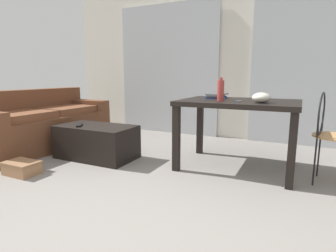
# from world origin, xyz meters

# --- Properties ---
(ground_plane) EXTENTS (8.08, 8.08, 0.00)m
(ground_plane) POSITION_xyz_m (0.00, 1.28, 0.00)
(ground_plane) COLOR gray
(wall_back) EXTENTS (6.13, 0.10, 2.70)m
(wall_back) POSITION_xyz_m (0.00, 3.37, 1.35)
(wall_back) COLOR silver
(wall_back) RESTS_ON ground
(curtains) EXTENTS (4.19, 0.03, 2.23)m
(curtains) POSITION_xyz_m (0.00, 3.28, 1.11)
(curtains) COLOR #B2B7BC
(curtains) RESTS_ON ground
(couch) EXTENTS (0.90, 1.91, 0.82)m
(couch) POSITION_xyz_m (-2.34, 1.55, 0.32)
(couch) COLOR brown
(couch) RESTS_ON ground
(coffee_table) EXTENTS (0.97, 0.53, 0.41)m
(coffee_table) POSITION_xyz_m (-1.27, 1.46, 0.21)
(coffee_table) COLOR black
(coffee_table) RESTS_ON ground
(craft_table) EXTENTS (1.23, 0.86, 0.76)m
(craft_table) POSITION_xyz_m (0.38, 1.84, 0.65)
(craft_table) COLOR black
(craft_table) RESTS_ON ground
(wire_chair) EXTENTS (0.41, 0.43, 0.87)m
(wire_chair) POSITION_xyz_m (1.24, 1.78, 0.54)
(wire_chair) COLOR #B7844C
(wire_chair) RESTS_ON ground
(bottle_near) EXTENTS (0.07, 0.07, 0.24)m
(bottle_near) POSITION_xyz_m (0.22, 1.69, 0.87)
(bottle_near) COLOR #99332D
(bottle_near) RESTS_ON craft_table
(bowl) EXTENTS (0.18, 0.18, 0.10)m
(bowl) POSITION_xyz_m (0.63, 1.66, 0.81)
(bowl) COLOR beige
(bowl) RESTS_ON craft_table
(book_stack) EXTENTS (0.26, 0.33, 0.05)m
(book_stack) POSITION_xyz_m (0.08, 2.03, 0.78)
(book_stack) COLOR #33519E
(book_stack) RESTS_ON craft_table
(tv_remote_on_table) EXTENTS (0.11, 0.17, 0.02)m
(tv_remote_on_table) POSITION_xyz_m (0.62, 1.92, 0.77)
(tv_remote_on_table) COLOR #232326
(tv_remote_on_table) RESTS_ON craft_table
(scissors) EXTENTS (0.06, 0.12, 0.00)m
(scissors) POSITION_xyz_m (0.39, 1.71, 0.76)
(scissors) COLOR #9EA0A5
(scissors) RESTS_ON craft_table
(tv_remote_primary) EXTENTS (0.14, 0.17, 0.02)m
(tv_remote_primary) POSITION_xyz_m (-1.43, 1.34, 0.42)
(tv_remote_primary) COLOR black
(tv_remote_primary) RESTS_ON coffee_table
(shoebox) EXTENTS (0.35, 0.24, 0.14)m
(shoebox) POSITION_xyz_m (-1.59, 0.65, 0.07)
(shoebox) COLOR #996B47
(shoebox) RESTS_ON ground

